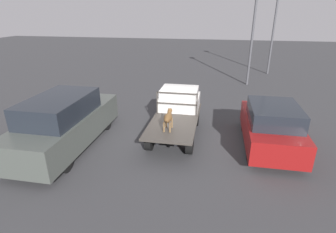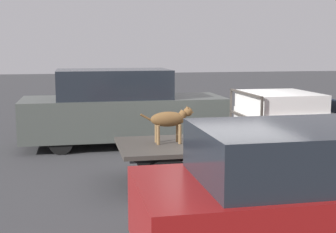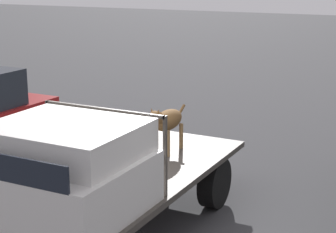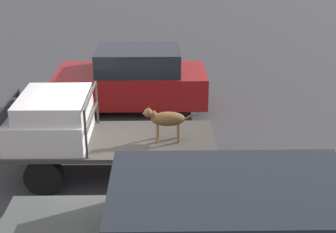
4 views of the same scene
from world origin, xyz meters
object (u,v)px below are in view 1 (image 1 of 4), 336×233
at_px(dog, 168,117).
at_px(light_pole_near, 255,13).
at_px(parked_pickup_far, 65,122).
at_px(flatbed_truck, 175,123).
at_px(parked_sedan, 271,126).

distance_m(dog, light_pole_near, 11.34).
distance_m(dog, parked_pickup_far, 3.87).
height_order(flatbed_truck, dog, dog).
xyz_separation_m(dog, light_pole_near, (10.12, -3.77, 3.46)).
xyz_separation_m(flatbed_truck, parked_pickup_far, (-1.63, 3.91, 0.42)).
bearing_deg(parked_sedan, light_pole_near, 7.54).
bearing_deg(dog, parked_sedan, -84.40).
bearing_deg(flatbed_truck, dog, 175.45).
height_order(dog, parked_pickup_far, parked_pickup_far).
distance_m(flatbed_truck, dog, 1.26).
bearing_deg(parked_pickup_far, light_pole_near, -30.20).
distance_m(flatbed_truck, parked_pickup_far, 4.25).
bearing_deg(dog, parked_pickup_far, 91.48).
relative_size(flatbed_truck, light_pole_near, 0.62).
height_order(dog, parked_sedan, parked_sedan).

